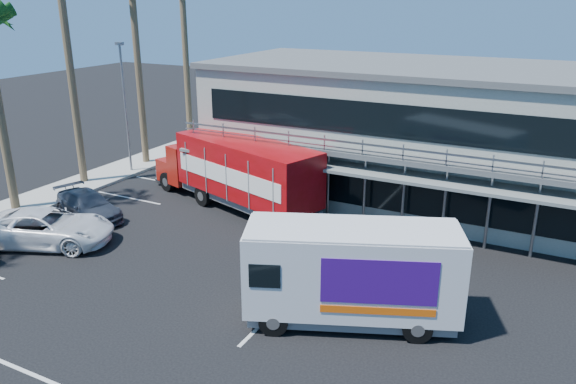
% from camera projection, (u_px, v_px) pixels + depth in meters
% --- Properties ---
extents(ground, '(120.00, 120.00, 0.00)m').
position_uv_depth(ground, '(221.00, 304.00, 20.55)').
color(ground, black).
rests_on(ground, ground).
extents(building, '(22.40, 12.00, 7.30)m').
position_uv_depth(building, '(417.00, 132.00, 30.58)').
color(building, gray).
rests_on(building, ground).
extents(curb_strip, '(3.00, 32.00, 0.16)m').
position_uv_depth(curb_strip, '(60.00, 192.00, 32.05)').
color(curb_strip, '#A5A399').
rests_on(curb_strip, ground).
extents(light_pole_far, '(0.50, 0.25, 8.09)m').
position_uv_depth(light_pole_far, '(125.00, 102.00, 34.44)').
color(light_pole_far, gray).
rests_on(light_pole_far, ground).
extents(red_truck, '(11.31, 5.85, 3.73)m').
position_uv_depth(red_truck, '(237.00, 171.00, 29.25)').
color(red_truck, maroon).
rests_on(red_truck, ground).
extents(white_van, '(7.52, 4.96, 3.48)m').
position_uv_depth(white_van, '(352.00, 273.00, 18.87)').
color(white_van, silver).
rests_on(white_van, ground).
extents(parked_car_c, '(6.45, 4.74, 1.63)m').
position_uv_depth(parked_car_c, '(47.00, 228.00, 25.23)').
color(parked_car_c, white).
rests_on(parked_car_c, ground).
extents(parked_car_d, '(4.98, 3.27, 1.34)m').
position_uv_depth(parked_car_d, '(88.00, 205.00, 28.30)').
color(parked_car_d, '#343945').
rests_on(parked_car_d, ground).
extents(parked_car_e, '(4.14, 2.79, 1.31)m').
position_uv_depth(parked_car_e, '(189.00, 173.00, 33.51)').
color(parked_car_e, slate).
rests_on(parked_car_e, ground).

